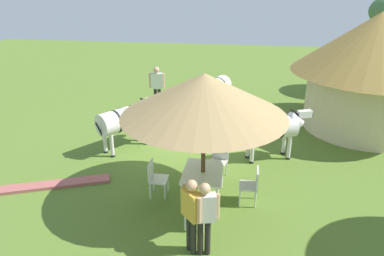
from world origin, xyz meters
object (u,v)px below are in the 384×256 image
(shade_umbrella, at_px, (204,95))
(patio_dining_table, at_px, (203,175))
(thatched_hut, at_px, (373,65))
(guest_behind_table, at_px, (191,210))
(standing_watcher, at_px, (157,84))
(striped_lounge_chair, at_px, (191,130))
(zebra_toward_hut, at_px, (126,119))
(patio_chair_near_hut, at_px, (155,176))
(guest_beside_umbrella, at_px, (204,213))
(zebra_nearest_camera, at_px, (214,90))
(patio_chair_east_end, at_px, (195,208))
(patio_chair_near_lawn, at_px, (252,184))
(patio_chair_west_end, at_px, (219,158))
(zebra_by_umbrella, at_px, (272,128))

(shade_umbrella, xyz_separation_m, patio_dining_table, (0.00, 0.00, -1.97))
(patio_dining_table, bearing_deg, thatched_hut, 135.21)
(guest_behind_table, distance_m, standing_watcher, 8.26)
(patio_dining_table, height_order, standing_watcher, standing_watcher)
(patio_dining_table, xyz_separation_m, guest_behind_table, (1.84, -0.02, 0.31))
(shade_umbrella, distance_m, striped_lounge_chair, 4.30)
(standing_watcher, bearing_deg, zebra_toward_hut, 79.83)
(patio_chair_near_hut, bearing_deg, standing_watcher, -168.24)
(patio_chair_near_hut, distance_m, guest_beside_umbrella, 2.37)
(thatched_hut, xyz_separation_m, zebra_nearest_camera, (-0.68, -5.29, -1.26))
(shade_umbrella, xyz_separation_m, patio_chair_east_end, (1.16, -0.04, -2.11))
(patio_chair_near_lawn, distance_m, standing_watcher, 7.10)
(zebra_nearest_camera, bearing_deg, guest_behind_table, 113.18)
(patio_dining_table, relative_size, standing_watcher, 0.74)
(patio_chair_east_end, relative_size, standing_watcher, 0.52)
(thatched_hut, bearing_deg, striped_lounge_chair, -74.62)
(guest_beside_umbrella, distance_m, zebra_toward_hut, 5.19)
(shade_umbrella, distance_m, patio_chair_near_hut, 2.40)
(guest_beside_umbrella, bearing_deg, patio_chair_west_end, 76.91)
(thatched_hut, distance_m, guest_beside_umbrella, 8.60)
(shade_umbrella, height_order, patio_chair_near_hut, shade_umbrella)
(patio_chair_east_end, bearing_deg, shade_umbrella, 90.00)
(guest_beside_umbrella, bearing_deg, guest_behind_table, 158.92)
(patio_dining_table, bearing_deg, zebra_by_umbrella, 143.59)
(striped_lounge_chair, distance_m, zebra_toward_hut, 2.23)
(guest_behind_table, xyz_separation_m, zebra_by_umbrella, (-4.18, 1.75, -0.01))
(thatched_hut, bearing_deg, guest_beside_umbrella, -34.70)
(thatched_hut, relative_size, zebra_by_umbrella, 2.54)
(shade_umbrella, height_order, zebra_toward_hut, shade_umbrella)
(striped_lounge_chair, bearing_deg, patio_chair_east_end, 100.00)
(zebra_by_umbrella, bearing_deg, patio_chair_near_lawn, -33.62)
(shade_umbrella, xyz_separation_m, guest_behind_table, (1.84, -0.02, -1.66))
(striped_lounge_chair, xyz_separation_m, zebra_by_umbrella, (1.15, 2.52, 0.71))
(guest_beside_umbrella, bearing_deg, patio_chair_near_lawn, 51.74)
(guest_behind_table, bearing_deg, thatched_hut, 102.29)
(guest_beside_umbrella, relative_size, standing_watcher, 0.92)
(patio_chair_near_hut, relative_size, zebra_nearest_camera, 0.41)
(zebra_nearest_camera, bearing_deg, standing_watcher, 14.91)
(patio_chair_west_end, distance_m, patio_chair_east_end, 2.30)
(patio_chair_near_hut, bearing_deg, guest_behind_table, 31.26)
(shade_umbrella, relative_size, patio_chair_near_lawn, 4.09)
(zebra_nearest_camera, bearing_deg, patio_chair_east_end, 113.15)
(patio_chair_east_end, relative_size, zebra_toward_hut, 0.46)
(shade_umbrella, bearing_deg, patio_chair_near_lawn, 88.54)
(guest_beside_umbrella, bearing_deg, patio_chair_near_hut, 114.85)
(patio_chair_near_hut, relative_size, zebra_by_umbrella, 0.43)
(patio_chair_west_end, relative_size, striped_lounge_chair, 1.09)
(patio_dining_table, height_order, guest_beside_umbrella, guest_beside_umbrella)
(patio_chair_west_end, bearing_deg, zebra_by_umbrella, -124.07)
(guest_beside_umbrella, bearing_deg, zebra_toward_hut, 111.79)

